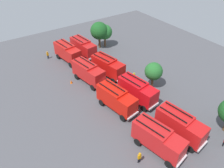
{
  "coord_description": "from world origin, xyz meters",
  "views": [
    {
      "loc": [
        26.04,
        -17.74,
        24.6
      ],
      "look_at": [
        0.0,
        0.0,
        1.4
      ],
      "focal_mm": 35.17,
      "sensor_mm": 36.0,
      "label": 1
    }
  ],
  "objects_px": {
    "fire_truck_6": "(137,90)",
    "traffic_cone_1": "(159,132)",
    "firefighter_0": "(134,76)",
    "tree_1": "(105,32)",
    "firefighter_4": "(139,157)",
    "fire_truck_3": "(158,138)",
    "firefighter_2": "(176,115)",
    "fire_truck_1": "(88,72)",
    "fire_truck_4": "(83,47)",
    "tree_2": "(154,71)",
    "traffic_cone_0": "(71,82)",
    "fire_truck_5": "(108,66)",
    "fire_truck_2": "(116,98)",
    "fire_truck_7": "(180,125)",
    "fire_truck_0": "(67,52)",
    "firefighter_3": "(48,55)",
    "tree_0": "(99,31)"
  },
  "relations": [
    {
      "from": "fire_truck_7",
      "to": "firefighter_3",
      "type": "bearing_deg",
      "value": -175.87
    },
    {
      "from": "tree_1",
      "to": "firefighter_4",
      "type": "bearing_deg",
      "value": -25.35
    },
    {
      "from": "firefighter_3",
      "to": "fire_truck_5",
      "type": "bearing_deg",
      "value": 29.15
    },
    {
      "from": "fire_truck_5",
      "to": "fire_truck_6",
      "type": "distance_m",
      "value": 9.14
    },
    {
      "from": "fire_truck_2",
      "to": "fire_truck_1",
      "type": "bearing_deg",
      "value": 170.33
    },
    {
      "from": "fire_truck_1",
      "to": "fire_truck_2",
      "type": "relative_size",
      "value": 1.0
    },
    {
      "from": "fire_truck_2",
      "to": "firefighter_2",
      "type": "relative_size",
      "value": 4.66
    },
    {
      "from": "traffic_cone_0",
      "to": "traffic_cone_1",
      "type": "relative_size",
      "value": 1.01
    },
    {
      "from": "fire_truck_3",
      "to": "fire_truck_4",
      "type": "distance_m",
      "value": 28.77
    },
    {
      "from": "tree_1",
      "to": "fire_truck_4",
      "type": "bearing_deg",
      "value": -79.92
    },
    {
      "from": "fire_truck_1",
      "to": "fire_truck_4",
      "type": "xyz_separation_m",
      "value": [
        -9.63,
        4.11,
        0.0
      ]
    },
    {
      "from": "fire_truck_4",
      "to": "firefighter_3",
      "type": "distance_m",
      "value": 8.07
    },
    {
      "from": "firefighter_4",
      "to": "traffic_cone_0",
      "type": "height_order",
      "value": "firefighter_4"
    },
    {
      "from": "fire_truck_7",
      "to": "fire_truck_4",
      "type": "bearing_deg",
      "value": 171.08
    },
    {
      "from": "fire_truck_1",
      "to": "firefighter_3",
      "type": "distance_m",
      "value": 13.28
    },
    {
      "from": "fire_truck_6",
      "to": "firefighter_0",
      "type": "xyz_separation_m",
      "value": [
        -4.94,
        3.34,
        -1.24
      ]
    },
    {
      "from": "fire_truck_6",
      "to": "traffic_cone_1",
      "type": "xyz_separation_m",
      "value": [
        7.55,
        -2.03,
        -1.83
      ]
    },
    {
      "from": "fire_truck_4",
      "to": "fire_truck_5",
      "type": "distance_m",
      "value": 9.95
    },
    {
      "from": "fire_truck_1",
      "to": "fire_truck_3",
      "type": "distance_m",
      "value": 18.82
    },
    {
      "from": "fire_truck_4",
      "to": "traffic_cone_1",
      "type": "xyz_separation_m",
      "value": [
        26.63,
        -2.09,
        -1.83
      ]
    },
    {
      "from": "tree_2",
      "to": "tree_1",
      "type": "bearing_deg",
      "value": 174.4
    },
    {
      "from": "tree_1",
      "to": "traffic_cone_1",
      "type": "distance_m",
      "value": 29.3
    },
    {
      "from": "fire_truck_3",
      "to": "fire_truck_5",
      "type": "distance_m",
      "value": 19.02
    },
    {
      "from": "fire_truck_7",
      "to": "firefighter_0",
      "type": "distance_m",
      "value": 14.76
    },
    {
      "from": "traffic_cone_0",
      "to": "traffic_cone_1",
      "type": "distance_m",
      "value": 19.03
    },
    {
      "from": "fire_truck_4",
      "to": "fire_truck_5",
      "type": "bearing_deg",
      "value": -6.18
    },
    {
      "from": "fire_truck_3",
      "to": "firefighter_2",
      "type": "relative_size",
      "value": 4.69
    },
    {
      "from": "firefighter_0",
      "to": "firefighter_3",
      "type": "xyz_separation_m",
      "value": [
        -17.34,
        -10.58,
        0.03
      ]
    },
    {
      "from": "traffic_cone_1",
      "to": "fire_truck_3",
      "type": "bearing_deg",
      "value": -51.12
    },
    {
      "from": "fire_truck_0",
      "to": "firefighter_3",
      "type": "bearing_deg",
      "value": -143.42
    },
    {
      "from": "tree_2",
      "to": "traffic_cone_1",
      "type": "bearing_deg",
      "value": -37.26
    },
    {
      "from": "tree_0",
      "to": "traffic_cone_1",
      "type": "distance_m",
      "value": 29.13
    },
    {
      "from": "fire_truck_2",
      "to": "tree_1",
      "type": "distance_m",
      "value": 22.77
    },
    {
      "from": "fire_truck_7",
      "to": "fire_truck_2",
      "type": "bearing_deg",
      "value": -165.83
    },
    {
      "from": "fire_truck_3",
      "to": "firefighter_2",
      "type": "bearing_deg",
      "value": 99.92
    },
    {
      "from": "firefighter_3",
      "to": "tree_1",
      "type": "bearing_deg",
      "value": 81.45
    },
    {
      "from": "fire_truck_0",
      "to": "fire_truck_5",
      "type": "height_order",
      "value": "same"
    },
    {
      "from": "fire_truck_4",
      "to": "firefighter_2",
      "type": "relative_size",
      "value": 4.62
    },
    {
      "from": "fire_truck_4",
      "to": "fire_truck_6",
      "type": "xyz_separation_m",
      "value": [
        19.08,
        -0.06,
        0.0
      ]
    },
    {
      "from": "fire_truck_6",
      "to": "fire_truck_7",
      "type": "relative_size",
      "value": 1.0
    },
    {
      "from": "fire_truck_7",
      "to": "tree_2",
      "type": "bearing_deg",
      "value": 147.05
    },
    {
      "from": "fire_truck_4",
      "to": "tree_1",
      "type": "bearing_deg",
      "value": 93.41
    },
    {
      "from": "firefighter_4",
      "to": "fire_truck_7",
      "type": "bearing_deg",
      "value": -79.98
    },
    {
      "from": "fire_truck_6",
      "to": "firefighter_0",
      "type": "height_order",
      "value": "fire_truck_6"
    },
    {
      "from": "fire_truck_1",
      "to": "firefighter_0",
      "type": "xyz_separation_m",
      "value": [
        4.51,
        7.39,
        -1.24
      ]
    },
    {
      "from": "fire_truck_5",
      "to": "traffic_cone_0",
      "type": "bearing_deg",
      "value": -114.24
    },
    {
      "from": "fire_truck_0",
      "to": "fire_truck_3",
      "type": "xyz_separation_m",
      "value": [
        28.26,
        -0.4,
        0.0
      ]
    },
    {
      "from": "firefighter_2",
      "to": "tree_2",
      "type": "height_order",
      "value": "tree_2"
    },
    {
      "from": "fire_truck_3",
      "to": "traffic_cone_1",
      "type": "bearing_deg",
      "value": 117.15
    },
    {
      "from": "tree_2",
      "to": "tree_0",
      "type": "bearing_deg",
      "value": 178.84
    }
  ]
}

